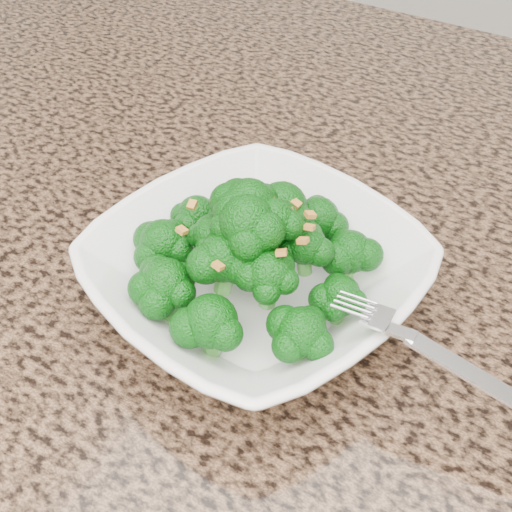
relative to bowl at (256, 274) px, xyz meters
The scene contains 6 objects.
cabinet 0.51m from the bowl, 118.04° to the left, with size 1.55×0.95×0.87m, color #3A2818.
granite_counter 0.11m from the bowl, 118.04° to the left, with size 1.64×1.04×0.03m, color brown.
bowl is the anchor object (origin of this frame).
broccoli_pile 0.06m from the bowl, ahead, with size 0.22×0.22×0.07m, color #09500A, non-canonical shape.
garlic_topping 0.10m from the bowl, ahead, with size 0.13×0.13×0.01m, color #C78430, non-canonical shape.
fork 0.14m from the bowl, 11.59° to the right, with size 0.17×0.03×0.01m, color silver, non-canonical shape.
Camera 1 is at (0.24, -0.09, 1.29)m, focal length 45.00 mm.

